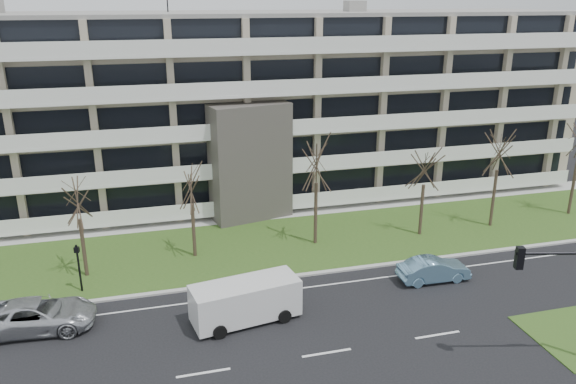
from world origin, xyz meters
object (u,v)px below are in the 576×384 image
object	(u,v)px
white_van	(247,298)
blue_sedan	(434,270)
silver_pickup	(37,315)
pedestrian_signal	(78,262)

from	to	relation	value
white_van	blue_sedan	bearing A→B (deg)	-2.37
blue_sedan	white_van	xyz separation A→B (m)	(-11.84, -1.45, 0.60)
silver_pickup	pedestrian_signal	xyz separation A→B (m)	(1.89, 3.58, 1.10)
silver_pickup	white_van	distance (m)	10.90
silver_pickup	pedestrian_signal	world-z (taller)	pedestrian_signal
white_van	pedestrian_signal	size ratio (longest dim) A/B	1.99
blue_sedan	pedestrian_signal	distance (m)	21.09
white_van	silver_pickup	bearing A→B (deg)	160.46
white_van	pedestrian_signal	bearing A→B (deg)	138.71
silver_pickup	white_van	world-z (taller)	white_van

